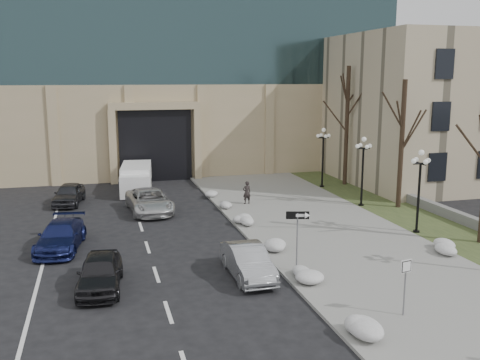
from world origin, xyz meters
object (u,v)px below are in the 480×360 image
object	(u,v)px
car_a	(100,272)
car_c	(61,236)
car_b	(248,261)
pedestrian	(247,193)
one_way_sign	(301,223)
lamppost_c	(363,162)
lamppost_d	(323,149)
keep_sign	(406,276)
car_e	(69,194)
lamppost_b	(420,180)
box_truck	(136,179)
car_d	(149,201)

from	to	relation	value
car_a	car_c	world-z (taller)	car_a
car_a	car_b	size ratio (longest dim) A/B	0.99
pedestrian	one_way_sign	size ratio (longest dim) A/B	0.55
lamppost_c	lamppost_d	world-z (taller)	same
pedestrian	car_c	bearing A→B (deg)	22.63
car_b	pedestrian	distance (m)	13.26
keep_sign	car_e	bearing A→B (deg)	109.31
car_e	lamppost_b	distance (m)	22.94
car_c	one_way_sign	xyz separation A→B (m)	(10.52, -6.38, 1.66)
box_truck	car_a	bearing A→B (deg)	-91.97
car_d	lamppost_d	distance (m)	14.75
car_d	car_b	bearing A→B (deg)	-81.46
lamppost_c	car_b	bearing A→B (deg)	-136.66
pedestrian	lamppost_b	world-z (taller)	lamppost_b
car_b	pedestrian	bearing A→B (deg)	73.63
car_b	car_e	xyz separation A→B (m)	(-8.15, 16.33, 0.01)
car_c	lamppost_b	bearing A→B (deg)	1.96
box_truck	keep_sign	size ratio (longest dim) A/B	2.89
car_b	keep_sign	xyz separation A→B (m)	(4.36, -5.42, 0.93)
box_truck	keep_sign	world-z (taller)	keep_sign
car_a	car_c	bearing A→B (deg)	113.40
car_d	car_e	xyz separation A→B (m)	(-5.13, 3.70, -0.03)
box_truck	one_way_sign	xyz separation A→B (m)	(5.72, -19.55, 1.40)
car_c	lamppost_d	distance (m)	21.98
car_c	keep_sign	bearing A→B (deg)	-33.89
box_truck	car_d	bearing A→B (deg)	-80.50
box_truck	lamppost_d	world-z (taller)	lamppost_d
car_b	car_c	size ratio (longest dim) A/B	0.89
box_truck	pedestrian	bearing A→B (deg)	-36.66
pedestrian	keep_sign	size ratio (longest dim) A/B	0.70
car_b	lamppost_b	xyz separation A→B (m)	(10.94, 3.82, 2.36)
one_way_sign	lamppost_b	world-z (taller)	lamppost_b
car_e	car_b	bearing A→B (deg)	-54.02
car_e	keep_sign	size ratio (longest dim) A/B	1.90
box_truck	lamppost_c	world-z (taller)	lamppost_c
box_truck	car_e	bearing A→B (deg)	-141.37
one_way_sign	lamppost_d	size ratio (longest dim) A/B	0.60
keep_sign	lamppost_c	world-z (taller)	lamppost_c
car_a	car_d	bearing A→B (deg)	81.00
keep_sign	lamppost_c	distance (m)	17.12
car_d	lamppost_c	xyz separation A→B (m)	(13.95, -2.32, 2.32)
keep_sign	car_d	bearing A→B (deg)	101.63
lamppost_b	lamppost_c	world-z (taller)	same
car_c	lamppost_d	size ratio (longest dim) A/B	1.02
car_e	one_way_sign	bearing A→B (deg)	-48.07
car_d	car_e	distance (m)	6.32
car_b	lamppost_d	xyz separation A→B (m)	(10.94, 16.82, 2.36)
pedestrian	lamppost_b	size ratio (longest dim) A/B	0.33
pedestrian	keep_sign	world-z (taller)	keep_sign
lamppost_c	keep_sign	bearing A→B (deg)	-112.68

